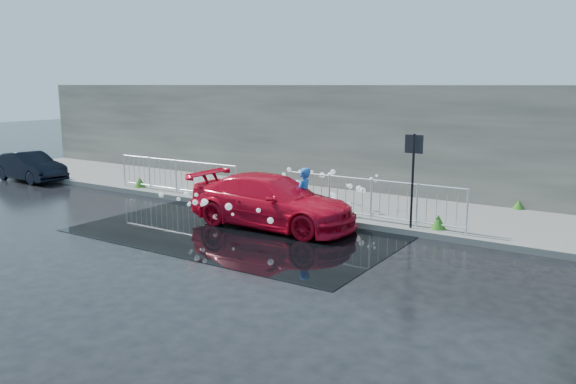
% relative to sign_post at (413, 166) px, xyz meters
% --- Properties ---
extents(ground, '(90.00, 90.00, 0.00)m').
position_rel_sign_post_xyz_m(ground, '(-4.20, -3.10, -1.72)').
color(ground, black).
rests_on(ground, ground).
extents(pavement, '(30.00, 4.00, 0.15)m').
position_rel_sign_post_xyz_m(pavement, '(-4.20, 1.90, -1.65)').
color(pavement, '#5C5C57').
rests_on(pavement, ground).
extents(curb, '(30.00, 0.25, 0.16)m').
position_rel_sign_post_xyz_m(curb, '(-4.20, -0.10, -1.64)').
color(curb, '#5C5C57').
rests_on(curb, ground).
extents(retaining_wall, '(30.00, 0.60, 3.50)m').
position_rel_sign_post_xyz_m(retaining_wall, '(-4.20, 4.10, 0.18)').
color(retaining_wall, '#544E47').
rests_on(retaining_wall, pavement).
extents(puddle, '(8.00, 5.00, 0.01)m').
position_rel_sign_post_xyz_m(puddle, '(-3.70, -2.10, -1.72)').
color(puddle, black).
rests_on(puddle, ground).
extents(sign_post, '(0.45, 0.06, 2.50)m').
position_rel_sign_post_xyz_m(sign_post, '(0.00, 0.00, 0.00)').
color(sign_post, black).
rests_on(sign_post, ground).
extents(railing_left, '(5.05, 0.05, 1.10)m').
position_rel_sign_post_xyz_m(railing_left, '(-8.20, 0.25, -0.99)').
color(railing_left, silver).
rests_on(railing_left, pavement).
extents(railing_right, '(5.05, 0.05, 1.10)m').
position_rel_sign_post_xyz_m(railing_right, '(-1.20, 0.25, -0.99)').
color(railing_right, silver).
rests_on(railing_right, pavement).
extents(weeds, '(12.17, 3.93, 0.41)m').
position_rel_sign_post_xyz_m(weeds, '(-4.41, 1.33, -1.40)').
color(weeds, '#255516').
rests_on(weeds, pavement).
extents(water_spray, '(3.52, 5.59, 0.98)m').
position_rel_sign_post_xyz_m(water_spray, '(-3.48, -0.15, -0.98)').
color(water_spray, white).
rests_on(water_spray, ground).
extents(red_car, '(4.64, 1.93, 1.34)m').
position_rel_sign_post_xyz_m(red_car, '(-3.35, -1.22, -1.05)').
color(red_car, red).
rests_on(red_car, ground).
extents(dark_car, '(3.43, 1.31, 1.11)m').
position_rel_sign_post_xyz_m(dark_car, '(-15.20, -0.50, -1.17)').
color(dark_car, black).
rests_on(dark_car, ground).
extents(person, '(0.40, 0.58, 1.54)m').
position_rel_sign_post_xyz_m(person, '(-2.70, -0.71, -0.95)').
color(person, '#245EB4').
rests_on(person, ground).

